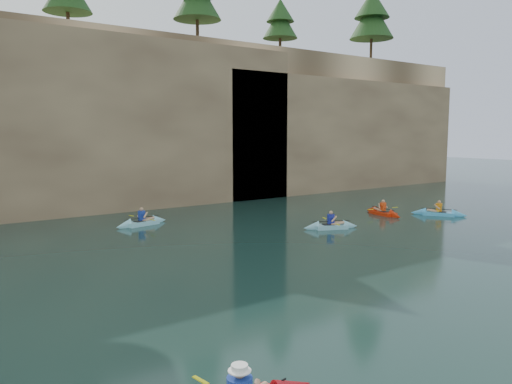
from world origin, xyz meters
TOP-DOWN VIEW (x-y plane):
  - ground at (0.00, 0.00)m, footprint 160.00×160.00m
  - cliff at (0.00, 30.00)m, footprint 70.00×16.00m
  - cliff_slab_center at (2.00, 22.60)m, footprint 24.00×2.40m
  - cliff_slab_east at (22.00, 22.60)m, footprint 26.00×2.40m
  - sea_cave_center at (-4.00, 21.95)m, footprint 3.50×1.00m
  - sea_cave_east at (10.00, 21.95)m, footprint 5.00×1.00m
  - kayaker_ltblue_near at (7.67, 9.99)m, footprint 3.02×2.17m
  - kayaker_red_far at (13.37, 11.35)m, footprint 2.27×3.22m
  - kayaker_ltblue_mid at (0.06, 16.68)m, footprint 3.26×2.35m
  - kayaker_blue_east at (15.92, 9.21)m, footprint 2.29×3.12m

SIDE VIEW (x-z plane):
  - ground at x=0.00m, z-range 0.00..0.00m
  - kayaker_blue_east at x=15.92m, z-range -0.43..0.71m
  - kayaker_red_far at x=13.37m, z-range -0.43..0.72m
  - kayaker_ltblue_near at x=7.67m, z-range -0.44..0.73m
  - kayaker_ltblue_mid at x=0.06m, z-range -0.46..0.75m
  - sea_cave_center at x=-4.00m, z-range 0.00..3.20m
  - sea_cave_east at x=10.00m, z-range 0.00..4.50m
  - cliff_slab_east at x=22.00m, z-range 0.00..9.84m
  - cliff_slab_center at x=2.00m, z-range 0.00..11.40m
  - cliff at x=0.00m, z-range 0.00..12.00m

